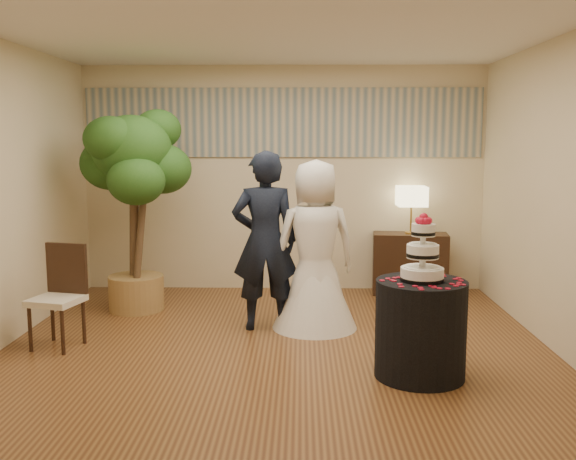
{
  "coord_description": "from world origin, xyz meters",
  "views": [
    {
      "loc": [
        0.22,
        -5.55,
        1.89
      ],
      "look_at": [
        0.1,
        0.4,
        1.05
      ],
      "focal_mm": 40.0,
      "sensor_mm": 36.0,
      "label": 1
    }
  ],
  "objects_px": {
    "groom": "(265,241)",
    "cake_table": "(420,329)",
    "console": "(410,264)",
    "table_lamp": "(411,210)",
    "wedding_cake": "(423,247)",
    "side_chair": "(56,297)",
    "bride": "(315,245)",
    "ficus_tree": "(134,209)"
  },
  "relations": [
    {
      "from": "groom",
      "to": "cake_table",
      "type": "relative_size",
      "value": 2.27
    },
    {
      "from": "console",
      "to": "table_lamp",
      "type": "relative_size",
      "value": 1.55
    },
    {
      "from": "wedding_cake",
      "to": "cake_table",
      "type": "bearing_deg",
      "value": 0.0
    },
    {
      "from": "console",
      "to": "groom",
      "type": "bearing_deg",
      "value": -132.79
    },
    {
      "from": "groom",
      "to": "side_chair",
      "type": "relative_size",
      "value": 1.9
    },
    {
      "from": "bride",
      "to": "cake_table",
      "type": "xyz_separation_m",
      "value": [
        0.82,
        -1.34,
        -0.46
      ]
    },
    {
      "from": "cake_table",
      "to": "wedding_cake",
      "type": "xyz_separation_m",
      "value": [
        0.0,
        0.0,
        0.66
      ]
    },
    {
      "from": "bride",
      "to": "groom",
      "type": "bearing_deg",
      "value": -8.61
    },
    {
      "from": "console",
      "to": "table_lamp",
      "type": "height_order",
      "value": "table_lamp"
    },
    {
      "from": "groom",
      "to": "side_chair",
      "type": "xyz_separation_m",
      "value": [
        -1.87,
        -0.64,
        -0.42
      ]
    },
    {
      "from": "groom",
      "to": "table_lamp",
      "type": "bearing_deg",
      "value": -143.55
    },
    {
      "from": "table_lamp",
      "to": "groom",
      "type": "bearing_deg",
      "value": -138.14
    },
    {
      "from": "cake_table",
      "to": "table_lamp",
      "type": "xyz_separation_m",
      "value": [
        0.39,
        2.83,
        0.65
      ]
    },
    {
      "from": "wedding_cake",
      "to": "ficus_tree",
      "type": "xyz_separation_m",
      "value": [
        -2.79,
        1.98,
        0.08
      ]
    },
    {
      "from": "groom",
      "to": "table_lamp",
      "type": "distance_m",
      "value": 2.29
    },
    {
      "from": "cake_table",
      "to": "side_chair",
      "type": "distance_m",
      "value": 3.25
    },
    {
      "from": "wedding_cake",
      "to": "side_chair",
      "type": "relative_size",
      "value": 0.57
    },
    {
      "from": "bride",
      "to": "side_chair",
      "type": "xyz_separation_m",
      "value": [
        -2.37,
        -0.68,
        -0.38
      ]
    },
    {
      "from": "bride",
      "to": "table_lamp",
      "type": "relative_size",
      "value": 2.93
    },
    {
      "from": "ficus_tree",
      "to": "groom",
      "type": "bearing_deg",
      "value": -24.84
    },
    {
      "from": "groom",
      "to": "console",
      "type": "distance_m",
      "value": 2.35
    },
    {
      "from": "table_lamp",
      "to": "cake_table",
      "type": "bearing_deg",
      "value": -97.83
    },
    {
      "from": "bride",
      "to": "side_chair",
      "type": "distance_m",
      "value": 2.49
    },
    {
      "from": "console",
      "to": "ficus_tree",
      "type": "distance_m",
      "value": 3.38
    },
    {
      "from": "side_chair",
      "to": "ficus_tree",
      "type": "bearing_deg",
      "value": 87.43
    },
    {
      "from": "wedding_cake",
      "to": "console",
      "type": "xyz_separation_m",
      "value": [
        0.39,
        2.83,
        -0.68
      ]
    },
    {
      "from": "console",
      "to": "side_chair",
      "type": "height_order",
      "value": "side_chair"
    },
    {
      "from": "cake_table",
      "to": "table_lamp",
      "type": "relative_size",
      "value": 1.36
    },
    {
      "from": "bride",
      "to": "side_chair",
      "type": "bearing_deg",
      "value": 2.27
    },
    {
      "from": "cake_table",
      "to": "wedding_cake",
      "type": "bearing_deg",
      "value": 0.0
    },
    {
      "from": "bride",
      "to": "wedding_cake",
      "type": "relative_size",
      "value": 3.16
    },
    {
      "from": "table_lamp",
      "to": "console",
      "type": "bearing_deg",
      "value": 0.0
    },
    {
      "from": "table_lamp",
      "to": "side_chair",
      "type": "height_order",
      "value": "table_lamp"
    },
    {
      "from": "cake_table",
      "to": "bride",
      "type": "bearing_deg",
      "value": 121.23
    },
    {
      "from": "ficus_tree",
      "to": "side_chair",
      "type": "xyz_separation_m",
      "value": [
        -0.39,
        -1.32,
        -0.67
      ]
    },
    {
      "from": "groom",
      "to": "bride",
      "type": "height_order",
      "value": "groom"
    },
    {
      "from": "bride",
      "to": "cake_table",
      "type": "distance_m",
      "value": 1.64
    },
    {
      "from": "wedding_cake",
      "to": "side_chair",
      "type": "distance_m",
      "value": 3.3
    },
    {
      "from": "bride",
      "to": "console",
      "type": "height_order",
      "value": "bride"
    },
    {
      "from": "groom",
      "to": "bride",
      "type": "distance_m",
      "value": 0.5
    },
    {
      "from": "wedding_cake",
      "to": "groom",
      "type": "bearing_deg",
      "value": 135.34
    },
    {
      "from": "groom",
      "to": "table_lamp",
      "type": "relative_size",
      "value": 3.08
    }
  ]
}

